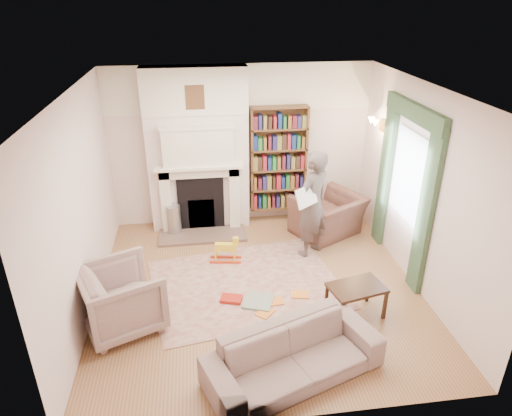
{
  "coord_description": "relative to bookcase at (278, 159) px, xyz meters",
  "views": [
    {
      "loc": [
        -0.76,
        -5.38,
        3.87
      ],
      "look_at": [
        0.0,
        0.25,
        1.15
      ],
      "focal_mm": 32.0,
      "sensor_mm": 36.0,
      "label": 1
    }
  ],
  "objects": [
    {
      "name": "floor",
      "position": [
        -0.65,
        -2.12,
        -1.18
      ],
      "size": [
        4.5,
        4.5,
        0.0
      ],
      "primitive_type": "plane",
      "color": "brown",
      "rests_on": "ground"
    },
    {
      "name": "ceiling",
      "position": [
        -0.65,
        -2.12,
        1.62
      ],
      "size": [
        4.5,
        4.5,
        0.0
      ],
      "primitive_type": "plane",
      "rotation": [
        3.14,
        0.0,
        0.0
      ],
      "color": "white",
      "rests_on": "wall_back"
    },
    {
      "name": "wall_back",
      "position": [
        -0.65,
        0.13,
        0.22
      ],
      "size": [
        4.5,
        0.0,
        4.5
      ],
      "primitive_type": "plane",
      "rotation": [
        1.57,
        0.0,
        0.0
      ],
      "color": "silver",
      "rests_on": "floor"
    },
    {
      "name": "wall_front",
      "position": [
        -0.65,
        -4.37,
        0.22
      ],
      "size": [
        4.5,
        0.0,
        4.5
      ],
      "primitive_type": "plane",
      "rotation": [
        -1.57,
        0.0,
        0.0
      ],
      "color": "silver",
      "rests_on": "floor"
    },
    {
      "name": "wall_left",
      "position": [
        -2.9,
        -2.12,
        0.22
      ],
      "size": [
        0.0,
        4.5,
        4.5
      ],
      "primitive_type": "plane",
      "rotation": [
        1.57,
        0.0,
        1.57
      ],
      "color": "silver",
      "rests_on": "floor"
    },
    {
      "name": "wall_right",
      "position": [
        1.6,
        -2.12,
        0.22
      ],
      "size": [
        0.0,
        4.5,
        4.5
      ],
      "primitive_type": "plane",
      "rotation": [
        1.57,
        0.0,
        -1.57
      ],
      "color": "silver",
      "rests_on": "floor"
    },
    {
      "name": "fireplace",
      "position": [
        -1.4,
        -0.07,
        0.21
      ],
      "size": [
        1.7,
        0.58,
        2.8
      ],
      "color": "silver",
      "rests_on": "floor"
    },
    {
      "name": "bookcase",
      "position": [
        0.0,
        0.0,
        0.0
      ],
      "size": [
        1.0,
        0.24,
        1.85
      ],
      "primitive_type": "cube",
      "color": "brown",
      "rests_on": "floor"
    },
    {
      "name": "window",
      "position": [
        1.58,
        -1.72,
        0.27
      ],
      "size": [
        0.02,
        0.9,
        1.3
      ],
      "primitive_type": "cube",
      "color": "silver",
      "rests_on": "wall_right"
    },
    {
      "name": "curtain_left",
      "position": [
        1.55,
        -2.42,
        0.02
      ],
      "size": [
        0.07,
        0.32,
        2.4
      ],
      "primitive_type": "cube",
      "color": "#2F4A2F",
      "rests_on": "floor"
    },
    {
      "name": "curtain_right",
      "position": [
        1.55,
        -1.02,
        0.02
      ],
      "size": [
        0.07,
        0.32,
        2.4
      ],
      "primitive_type": "cube",
      "color": "#2F4A2F",
      "rests_on": "floor"
    },
    {
      "name": "pelmet",
      "position": [
        1.54,
        -1.72,
        1.2
      ],
      "size": [
        0.09,
        1.7,
        0.24
      ],
      "primitive_type": "cube",
      "color": "#2F4A2F",
      "rests_on": "wall_right"
    },
    {
      "name": "wall_sconce",
      "position": [
        1.38,
        -0.62,
        0.72
      ],
      "size": [
        0.2,
        0.24,
        0.24
      ],
      "primitive_type": null,
      "color": "gold",
      "rests_on": "wall_right"
    },
    {
      "name": "rug",
      "position": [
        -0.82,
        -2.03,
        -1.17
      ],
      "size": [
        2.92,
        2.43,
        0.01
      ],
      "primitive_type": "cube",
      "rotation": [
        0.0,
        0.0,
        0.17
      ],
      "color": "#BEB090",
      "rests_on": "floor"
    },
    {
      "name": "armchair_reading",
      "position": [
        0.76,
        -0.68,
        -0.82
      ],
      "size": [
        1.4,
        1.35,
        0.7
      ],
      "primitive_type": "imported",
      "rotation": [
        0.0,
        0.0,
        3.64
      ],
      "color": "brown",
      "rests_on": "floor"
    },
    {
      "name": "armchair_left",
      "position": [
        -2.44,
        -2.71,
        -0.75
      ],
      "size": [
        1.22,
        1.21,
        0.85
      ],
      "primitive_type": "imported",
      "rotation": [
        0.0,
        0.0,
        1.99
      ],
      "color": "#B7A497",
      "rests_on": "floor"
    },
    {
      "name": "sofa",
      "position": [
        -0.5,
        -3.82,
        -0.89
      ],
      "size": [
        2.1,
        1.4,
        0.57
      ],
      "primitive_type": "imported",
      "rotation": [
        0.0,
        0.0,
        0.36
      ],
      "color": "gray",
      "rests_on": "floor"
    },
    {
      "name": "man_reading",
      "position": [
        0.31,
        -1.28,
        -0.3
      ],
      "size": [
        0.76,
        0.72,
        1.74
      ],
      "primitive_type": "imported",
      "rotation": [
        0.0,
        0.0,
        3.8
      ],
      "color": "#4E423E",
      "rests_on": "floor"
    },
    {
      "name": "newspaper",
      "position": [
        0.16,
        -1.48,
        -0.07
      ],
      "size": [
        0.41,
        0.35,
        0.28
      ],
      "primitive_type": "cube",
      "rotation": [
        -0.35,
        0.0,
        0.66
      ],
      "color": "white",
      "rests_on": "man_reading"
    },
    {
      "name": "coffee_table",
      "position": [
        0.52,
        -2.9,
        -0.95
      ],
      "size": [
        0.78,
        0.6,
        0.45
      ],
      "primitive_type": null,
      "rotation": [
        0.0,
        0.0,
        0.23
      ],
      "color": "#382013",
      "rests_on": "floor"
    },
    {
      "name": "paraffin_heater",
      "position": [
        -1.88,
        -0.36,
        -0.9
      ],
      "size": [
        0.25,
        0.25,
        0.55
      ],
      "primitive_type": "cylinder",
      "rotation": [
        0.0,
        0.0,
        0.06
      ],
      "color": "#A2A4A9",
      "rests_on": "floor"
    },
    {
      "name": "rocking_horse",
      "position": [
        -1.07,
        -1.36,
        -0.96
      ],
      "size": [
        0.51,
        0.27,
        0.43
      ],
      "primitive_type": null,
      "rotation": [
        0.0,
        0.0,
        -0.15
      ],
      "color": "yellow",
      "rests_on": "rug"
    },
    {
      "name": "board_game",
      "position": [
        -0.7,
        -2.48,
        -1.15
      ],
      "size": [
        0.5,
        0.5,
        0.03
      ],
      "primitive_type": "cube",
      "rotation": [
        0.0,
        0.0,
        -0.37
      ],
      "color": "gold",
      "rests_on": "rug"
    },
    {
      "name": "game_box_lid",
      "position": [
        -1.06,
        -2.39,
        -1.14
      ],
      "size": [
        0.33,
        0.27,
        0.05
      ],
      "primitive_type": "cube",
      "rotation": [
        0.0,
        0.0,
        -0.29
      ],
      "color": "#A61D12",
      "rests_on": "rug"
    },
    {
      "name": "comic_annuals",
      "position": [
        -0.41,
        -2.54,
        -1.16
      ],
      "size": [
        0.82,
        0.59,
        0.02
      ],
      "color": "red",
      "rests_on": "rug"
    }
  ]
}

